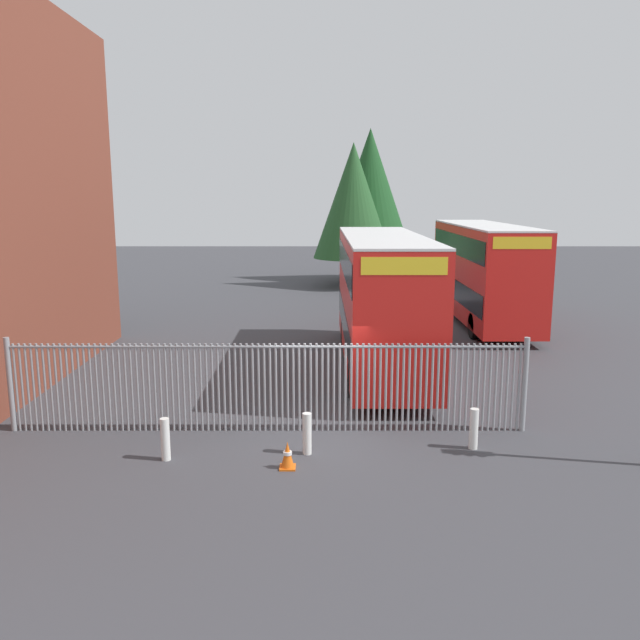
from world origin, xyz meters
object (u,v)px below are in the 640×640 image
Objects in this scene: bollard_near_right at (475,429)px; double_decker_bus_near_gate at (384,296)px; bollard_center_front at (308,434)px; traffic_cone_by_gate at (289,455)px; bollard_near_left at (167,439)px; double_decker_bus_behind_fence_left at (485,270)px.

double_decker_bus_near_gate is at bearing 101.39° from bollard_near_right.
traffic_cone_by_gate is (-0.40, -0.78, -0.19)m from bollard_center_front.
bollard_near_left is 1.00× the size of bollard_near_right.
traffic_cone_by_gate is at bearing -116.61° from double_decker_bus_behind_fence_left.
double_decker_bus_behind_fence_left is at bearing 55.75° from double_decker_bus_near_gate.
bollard_near_left and bollard_near_right have the same top height.
bollard_near_right is (6.88, 0.64, 0.00)m from bollard_near_left.
double_decker_bus_near_gate is 8.07m from bollard_center_front.
double_decker_bus_behind_fence_left is 15.47m from bollard_near_right.
double_decker_bus_near_gate is at bearing 72.54° from bollard_center_front.
bollard_center_front is at bearing 6.26° from bollard_near_left.
bollard_near_right is 4.33m from traffic_cone_by_gate.
double_decker_bus_behind_fence_left is 17.98m from traffic_cone_by_gate.
bollard_near_left is at bearing -174.65° from bollard_near_right.
bollard_near_right is at bearing -104.35° from double_decker_bus_behind_fence_left.
double_decker_bus_near_gate reaches higher than bollard_near_left.
traffic_cone_by_gate is at bearing -165.44° from bollard_near_right.
bollard_near_left is 2.73m from traffic_cone_by_gate.
double_decker_bus_behind_fence_left is 11.38× the size of bollard_near_right.
double_decker_bus_near_gate and double_decker_bus_behind_fence_left have the same top height.
bollard_center_front is (-2.35, -7.47, -1.95)m from double_decker_bus_near_gate.
double_decker_bus_near_gate is 9.32m from double_decker_bus_behind_fence_left.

